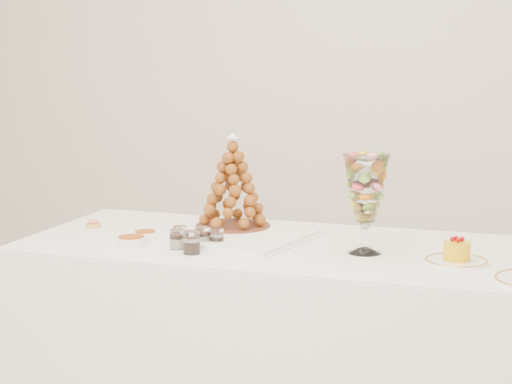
% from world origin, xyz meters
% --- Properties ---
extents(buffet_table, '(2.02, 0.83, 0.76)m').
position_xyz_m(buffet_table, '(0.12, 0.39, 0.38)').
color(buffet_table, white).
rests_on(buffet_table, ground).
extents(lace_tray, '(0.67, 0.55, 0.02)m').
position_xyz_m(lace_tray, '(-0.20, 0.43, 0.77)').
color(lace_tray, white).
rests_on(lace_tray, buffet_table).
extents(macaron_vase, '(0.15, 0.15, 0.33)m').
position_xyz_m(macaron_vase, '(0.34, 0.34, 0.98)').
color(macaron_vase, white).
rests_on(macaron_vase, buffet_table).
extents(cake_plate, '(0.20, 0.20, 0.01)m').
position_xyz_m(cake_plate, '(0.65, 0.29, 0.77)').
color(cake_plate, white).
rests_on(cake_plate, buffet_table).
extents(pink_tart, '(0.06, 0.06, 0.03)m').
position_xyz_m(pink_tart, '(-0.73, 0.43, 0.78)').
color(pink_tart, tan).
rests_on(pink_tart, buffet_table).
extents(verrine_a, '(0.05, 0.05, 0.06)m').
position_xyz_m(verrine_a, '(-0.30, 0.27, 0.80)').
color(verrine_a, white).
rests_on(verrine_a, buffet_table).
extents(verrine_b, '(0.05, 0.05, 0.07)m').
position_xyz_m(verrine_b, '(-0.21, 0.27, 0.80)').
color(verrine_b, white).
rests_on(verrine_b, buffet_table).
extents(verrine_c, '(0.05, 0.05, 0.06)m').
position_xyz_m(verrine_c, '(-0.17, 0.28, 0.80)').
color(verrine_c, white).
rests_on(verrine_c, buffet_table).
extents(verrine_d, '(0.05, 0.05, 0.07)m').
position_xyz_m(verrine_d, '(-0.28, 0.20, 0.80)').
color(verrine_d, white).
rests_on(verrine_d, buffet_table).
extents(verrine_e, '(0.06, 0.06, 0.08)m').
position_xyz_m(verrine_e, '(-0.21, 0.15, 0.80)').
color(verrine_e, white).
rests_on(verrine_e, buffet_table).
extents(ramekin_back, '(0.08, 0.08, 0.03)m').
position_xyz_m(ramekin_back, '(-0.46, 0.31, 0.78)').
color(ramekin_back, white).
rests_on(ramekin_back, buffet_table).
extents(ramekin_front, '(0.10, 0.10, 0.03)m').
position_xyz_m(ramekin_front, '(-0.45, 0.19, 0.78)').
color(ramekin_front, white).
rests_on(ramekin_front, buffet_table).
extents(croquembouche, '(0.28, 0.28, 0.35)m').
position_xyz_m(croquembouche, '(-0.20, 0.53, 0.95)').
color(croquembouche, brown).
rests_on(croquembouche, lace_tray).
extents(mousse_cake, '(0.09, 0.09, 0.08)m').
position_xyz_m(mousse_cake, '(0.65, 0.29, 0.81)').
color(mousse_cake, '#F1B50B').
rests_on(mousse_cake, cake_plate).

